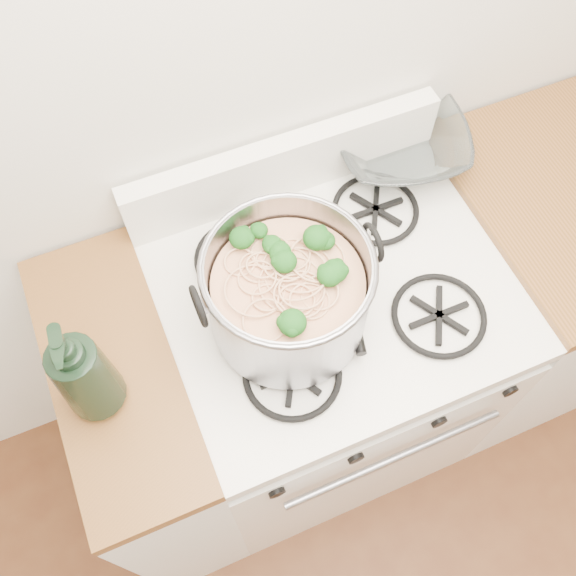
{
  "coord_description": "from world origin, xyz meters",
  "views": [
    {
      "loc": [
        -0.36,
        0.68,
        2.13
      ],
      "look_at": [
        -0.13,
        1.23,
        1.05
      ],
      "focal_mm": 40.0,
      "sensor_mm": 36.0,
      "label": 1
    }
  ],
  "objects_px": {
    "stock_pot": "(288,295)",
    "spatula": "(338,249)",
    "glass_bowl": "(398,148)",
    "bottle": "(80,370)",
    "gas_range": "(326,368)"
  },
  "relations": [
    {
      "from": "gas_range",
      "to": "stock_pot",
      "type": "height_order",
      "value": "stock_pot"
    },
    {
      "from": "spatula",
      "to": "glass_bowl",
      "type": "xyz_separation_m",
      "value": [
        0.26,
        0.2,
        0.0
      ]
    },
    {
      "from": "bottle",
      "to": "stock_pot",
      "type": "bearing_deg",
      "value": 7.41
    },
    {
      "from": "stock_pot",
      "to": "bottle",
      "type": "height_order",
      "value": "bottle"
    },
    {
      "from": "stock_pot",
      "to": "spatula",
      "type": "bearing_deg",
      "value": 33.11
    },
    {
      "from": "stock_pot",
      "to": "spatula",
      "type": "height_order",
      "value": "stock_pot"
    },
    {
      "from": "glass_bowl",
      "to": "spatula",
      "type": "bearing_deg",
      "value": -141.8
    },
    {
      "from": "gas_range",
      "to": "stock_pot",
      "type": "bearing_deg",
      "value": -166.74
    },
    {
      "from": "stock_pot",
      "to": "bottle",
      "type": "xyz_separation_m",
      "value": [
        -0.41,
        -0.02,
        0.04
      ]
    },
    {
      "from": "glass_bowl",
      "to": "bottle",
      "type": "distance_m",
      "value": 0.9
    },
    {
      "from": "stock_pot",
      "to": "glass_bowl",
      "type": "height_order",
      "value": "stock_pot"
    },
    {
      "from": "stock_pot",
      "to": "gas_range",
      "type": "bearing_deg",
      "value": 13.26
    },
    {
      "from": "spatula",
      "to": "glass_bowl",
      "type": "distance_m",
      "value": 0.33
    },
    {
      "from": "stock_pot",
      "to": "spatula",
      "type": "relative_size",
      "value": 1.17
    },
    {
      "from": "spatula",
      "to": "bottle",
      "type": "bearing_deg",
      "value": -153.6
    }
  ]
}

